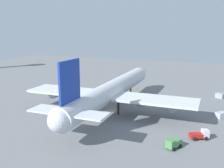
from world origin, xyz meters
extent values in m
plane|color=slate|center=(0.00, 0.00, 0.00)|extent=(263.08, 263.08, 0.00)
cylinder|color=silver|center=(0.00, 0.00, 6.53)|extent=(60.35, 5.92, 5.92)
sphere|color=silver|center=(30.18, 0.00, 6.53)|extent=(5.80, 5.80, 5.80)
sphere|color=silver|center=(-30.18, 0.00, 6.53)|extent=(5.03, 5.03, 5.03)
cube|color=#19389E|center=(-25.35, 0.00, 14.23)|extent=(8.45, 0.50, 9.48)
cube|color=silver|center=(-26.55, -4.74, 7.42)|extent=(5.43, 8.88, 0.36)
cube|color=silver|center=(-26.55, 4.74, 7.42)|extent=(5.43, 8.88, 0.36)
cube|color=silver|center=(-3.02, -14.23, 5.64)|extent=(10.26, 24.91, 0.70)
cube|color=silver|center=(-3.02, 14.23, 5.64)|extent=(10.26, 24.91, 0.70)
cylinder|color=gray|center=(-2.02, -10.49, 4.05)|extent=(4.74, 2.49, 2.49)
cylinder|color=gray|center=(-2.02, -19.71, 4.05)|extent=(4.74, 2.49, 2.49)
cylinder|color=gray|center=(-2.02, 10.49, 4.05)|extent=(4.74, 2.49, 2.49)
cylinder|color=gray|center=(-2.02, 19.71, 4.05)|extent=(4.74, 2.49, 2.49)
cylinder|color=black|center=(19.31, 0.00, 1.79)|extent=(0.70, 0.70, 3.57)
cylinder|color=black|center=(-3.02, -3.26, 1.79)|extent=(0.70, 0.70, 3.57)
cylinder|color=black|center=(-3.02, 3.26, 1.79)|extent=(0.70, 0.70, 3.57)
cube|color=silver|center=(-12.51, -28.80, 1.37)|extent=(2.28, 2.11, 1.82)
cube|color=#B21E19|center=(-13.53, -26.84, 0.92)|extent=(3.01, 3.51, 0.93)
cylinder|color=black|center=(-13.45, -29.15, 0.46)|extent=(0.67, 0.94, 0.92)
cylinder|color=black|center=(-11.68, -28.23, 0.46)|extent=(0.67, 0.94, 0.92)
cylinder|color=black|center=(-14.72, -26.71, 0.46)|extent=(0.67, 0.94, 0.92)
cylinder|color=black|center=(-12.95, -25.79, 0.46)|extent=(0.67, 0.94, 0.92)
cube|color=#4C8C4C|center=(-21.47, -22.09, 1.30)|extent=(1.94, 2.15, 1.80)
cube|color=#4C8C4C|center=(-19.67, -22.95, 1.09)|extent=(3.18, 2.75, 1.38)
cylinder|color=black|center=(-20.96, -21.26, 0.40)|extent=(0.85, 0.60, 0.81)
cylinder|color=black|center=(-21.79, -23.01, 0.40)|extent=(0.85, 0.60, 0.81)
cylinder|color=black|center=(-18.73, -22.32, 0.40)|extent=(0.85, 0.60, 0.81)
cylinder|color=black|center=(-19.57, -24.07, 0.40)|extent=(0.85, 0.60, 0.81)
cube|color=#999EA8|center=(28.74, -32.26, 0.92)|extent=(3.38, 3.65, 1.84)
cube|color=#B7BCC6|center=(4.82, -32.48, 0.85)|extent=(3.67, 3.61, 1.70)
cone|color=orange|center=(29.60, 1.37, 0.36)|extent=(0.51, 0.51, 0.73)
camera|label=1|loc=(-74.98, -29.96, 25.92)|focal=42.18mm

